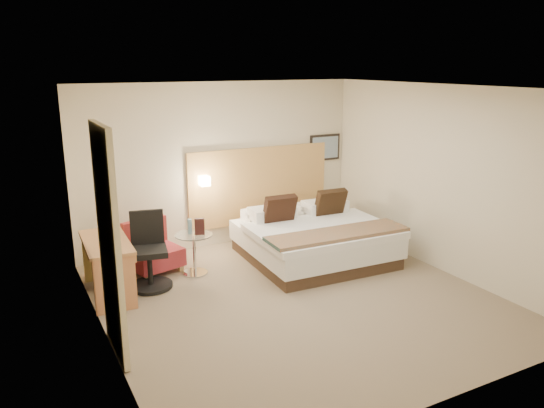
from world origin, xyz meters
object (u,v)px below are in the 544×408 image
bed (314,238)px  desk_chair (149,257)px  side_table (194,252)px  desk (109,252)px  lounge_chair (152,251)px

bed → desk_chair: bearing=177.0°
side_table → desk: desk is taller
desk → bed: bearing=-2.3°
bed → lounge_chair: bearing=163.4°
side_table → desk_chair: (-0.70, -0.15, 0.09)m
bed → desk: bearing=177.7°
bed → side_table: bed is taller
bed → desk: size_ratio=1.76×
bed → desk: (-3.08, 0.12, 0.26)m
side_table → desk: size_ratio=0.56×
lounge_chair → desk: size_ratio=0.68×
lounge_chair → desk: desk is taller
lounge_chair → desk_chair: desk_chair is taller
desk → lounge_chair: bearing=38.7°
lounge_chair → side_table: bearing=-39.6°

